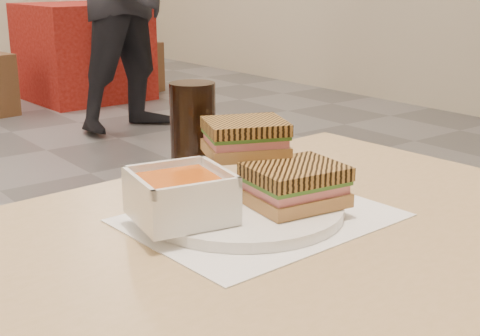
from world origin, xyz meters
TOP-DOWN VIEW (x-y plane):
  - tray_liner at (0.03, -2.01)m, footprint 0.34×0.27m
  - plate at (0.02, -1.99)m, footprint 0.27×0.27m
  - soup_bowl at (-0.07, -1.99)m, footprint 0.13×0.13m
  - panini_lower at (0.07, -2.04)m, footprint 0.13×0.11m
  - panini_upper at (0.06, -1.94)m, footprint 0.14×0.13m
  - cola_glass at (0.06, -1.81)m, footprint 0.07×0.07m
  - bg_table_1 at (1.97, 2.75)m, footprint 0.95×0.95m
  - bg_chair_1r at (2.47, 2.77)m, footprint 0.51×0.51m

SIDE VIEW (x-z plane):
  - bg_chair_1r at x=2.47m, z-range 0.00..0.45m
  - bg_table_1 at x=1.97m, z-range 0.00..0.81m
  - tray_liner at x=0.03m, z-range 0.75..0.75m
  - plate at x=0.02m, z-range 0.75..0.77m
  - panini_lower at x=0.07m, z-range 0.77..0.82m
  - soup_bowl at x=-0.07m, z-range 0.76..0.82m
  - cola_glass at x=0.06m, z-range 0.75..0.90m
  - panini_upper at x=0.06m, z-range 0.82..0.87m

